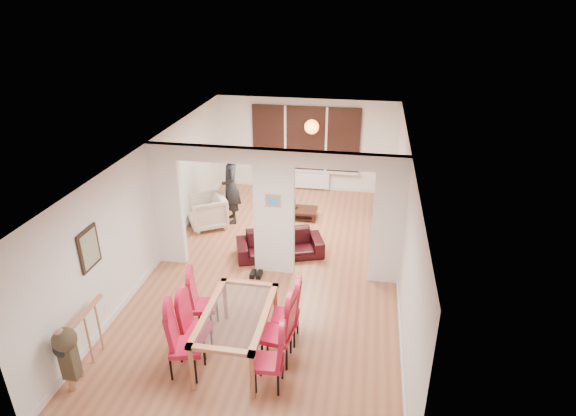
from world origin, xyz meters
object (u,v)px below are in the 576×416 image
(dining_table, at_px, (237,333))
(dining_chair_ra, at_px, (269,358))
(dining_chair_la, at_px, (186,342))
(dining_chair_rb, at_px, (277,330))
(person, at_px, (231,187))
(dining_chair_rc, at_px, (285,312))
(bowl, at_px, (294,207))
(dining_chair_lb, at_px, (196,325))
(sofa, at_px, (280,244))
(television, at_px, (375,202))
(bottle, at_px, (294,204))
(coffee_table, at_px, (295,213))
(dining_chair_lc, at_px, (203,302))
(armchair, at_px, (207,211))

(dining_table, xyz_separation_m, dining_chair_ra, (0.63, -0.56, 0.10))
(dining_chair_la, bearing_deg, dining_chair_rb, 7.86)
(dining_chair_rb, relative_size, person, 0.62)
(dining_chair_ra, bearing_deg, dining_chair_rc, 82.77)
(bowl, bearing_deg, person, -161.09)
(dining_table, distance_m, dining_chair_lb, 0.65)
(dining_chair_lb, relative_size, sofa, 0.56)
(dining_chair_rb, relative_size, television, 1.06)
(dining_chair_lb, relative_size, dining_chair_rc, 0.95)
(dining_chair_ra, xyz_separation_m, person, (-2.03, 5.18, 0.41))
(television, bearing_deg, sofa, 149.97)
(dining_chair_la, height_order, dining_chair_rc, dining_chair_la)
(dining_table, distance_m, dining_chair_rc, 0.84)
(dining_chair_lb, bearing_deg, dining_chair_la, -86.27)
(dining_chair_rb, bearing_deg, person, 120.70)
(dining_chair_lb, distance_m, dining_chair_ra, 1.37)
(dining_chair_la, xyz_separation_m, bowl, (0.69, 5.63, -0.30))
(dining_chair_ra, distance_m, person, 5.58)
(sofa, height_order, person, person)
(dining_chair_rb, distance_m, bottle, 5.08)
(coffee_table, bearing_deg, sofa, -90.52)
(dining_chair_lc, height_order, bowl, dining_chair_lc)
(dining_chair_lc, distance_m, bowl, 4.64)
(person, xyz_separation_m, bowl, (1.46, 0.50, -0.64))
(dining_table, distance_m, television, 6.07)
(dining_chair_rb, height_order, person, person)
(dining_chair_rb, xyz_separation_m, television, (1.45, 5.72, -0.26))
(dining_chair_rb, distance_m, sofa, 3.24)
(sofa, relative_size, bowl, 8.46)
(dining_table, relative_size, coffee_table, 1.58)
(dining_chair_la, distance_m, sofa, 3.75)
(bottle, bearing_deg, dining_chair_ra, -84.44)
(dining_chair_lb, distance_m, dining_chair_lc, 0.60)
(dining_chair_la, height_order, coffee_table, dining_chair_la)
(dining_chair_rc, relative_size, bottle, 3.68)
(person, bearing_deg, sofa, 22.26)
(armchair, relative_size, bottle, 2.96)
(bottle, bearing_deg, television, 18.56)
(dining_chair_la, bearing_deg, television, 53.01)
(dining_chair_la, distance_m, dining_chair_rb, 1.36)
(dining_chair_rb, distance_m, television, 5.91)
(dining_chair_la, distance_m, dining_chair_rc, 1.65)
(dining_chair_lc, distance_m, dining_chair_rb, 1.48)
(dining_chair_ra, height_order, dining_chair_rb, dining_chair_rb)
(dining_chair_la, distance_m, bottle, 5.59)
(dining_chair_lc, xyz_separation_m, bowl, (0.79, 4.57, -0.24))
(dining_chair_lc, bearing_deg, dining_chair_rc, -13.95)
(sofa, xyz_separation_m, armchair, (-1.99, 1.08, 0.12))
(dining_chair_lb, xyz_separation_m, coffee_table, (0.74, 5.12, -0.39))
(person, bearing_deg, dining_table, -6.21)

